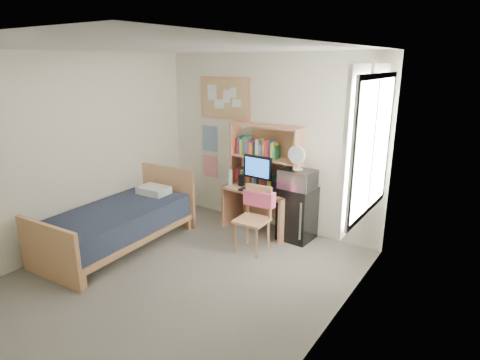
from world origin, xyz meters
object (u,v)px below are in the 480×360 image
Objects in this scene: bulletin_board at (225,98)px; desk_chair at (252,220)px; speaker_right at (275,187)px; speaker_left at (241,180)px; desk at (259,209)px; mini_fridge at (297,214)px; microwave at (298,179)px; bed at (118,228)px; desk_fan at (299,159)px; monitor at (258,173)px.

desk_chair is at bearing -40.40° from bulletin_board.
speaker_right is (1.12, -0.36, -1.17)m from bulletin_board.
speaker_right is (0.60, -0.04, 0.01)m from speaker_left.
speaker_right reaches higher than desk.
mini_fridge is at bearing 7.39° from desk.
speaker_left is 0.92m from microwave.
bed is 2.25m from speaker_right.
desk is 1.05m from desk_fan.
desk is 0.59m from monitor.
mini_fridge is 2.51m from bed.
mini_fridge is 0.80m from desk_fan.
speaker_left is at bearing 131.34° from desk_chair.
desk_chair is at bearing -113.37° from desk_fan.
bulletin_board is 1.22× the size of mini_fridge.
bulletin_board is 5.14× the size of speaker_right.
monitor is at bearing -22.74° from bulletin_board.
monitor reaches higher than desk_chair.
speaker_right is at bearing -159.23° from microwave.
bulletin_board reaches higher than monitor.
monitor reaches higher than microwave.
speaker_right reaches higher than speaker_left.
microwave is at bearing 93.07° from desk_fan.
speaker_right reaches higher than bed.
desk_chair reaches higher than speaker_left.
desk_fan is at bearing 7.46° from speaker_left.
speaker_right is at bearing 85.59° from desk_chair.
monitor is (1.31, 1.51, 0.63)m from bed.
bulletin_board is 1.78m from microwave.
bulletin_board is 2.53m from bed.
desk is 6.21× the size of speaker_left.
speaker_right is at bearing -0.00° from monitor.
desk_chair is 1.06m from desk_fan.
desk is 2.10× the size of monitor.
speaker_left is (0.52, -0.32, -1.17)m from bulletin_board.
bulletin_board is at bearing 172.60° from desk_fan.
speaker_left is at bearing -31.96° from bulletin_board.
desk_chair is 2.87× the size of desk_fan.
bed is 2.10m from monitor.
microwave reaches higher than desk.
speaker_right is at bearing -17.95° from bulletin_board.
bed is at bearing -104.84° from bulletin_board.
microwave is at bearing 7.46° from speaker_left.
desk_fan reaches higher than monitor.
bed is at bearing -137.26° from microwave.
monitor reaches higher than desk.
desk is 1.19× the size of desk_chair.
speaker_right is 0.59× the size of desk_fan.
bed is (-1.59, -0.92, -0.16)m from desk_chair.
bed is at bearing -126.29° from desk.
bulletin_board is at bearing 151.66° from speaker_left.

